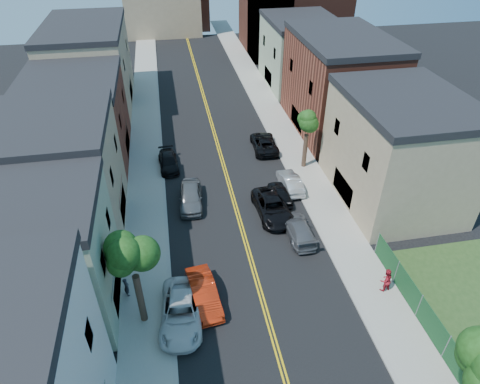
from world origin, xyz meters
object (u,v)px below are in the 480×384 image
white_pickup (181,312)px  black_car_right (280,194)px  black_car_left (168,162)px  grey_car_left (191,197)px  pedestrian_left (126,287)px  grey_car_right (299,229)px  red_sedan (204,293)px  silver_car_right (290,182)px  black_suv_lane (272,207)px  dark_car_right_far (264,143)px  pedestrian_right (386,280)px

white_pickup → black_car_right: size_ratio=1.43×
white_pickup → black_car_left: bearing=95.8°
grey_car_left → pedestrian_left: bearing=-113.6°
grey_car_left → pedestrian_left: (-5.21, -9.59, 0.07)m
black_car_left → grey_car_right: (9.80, -12.35, 0.05)m
red_sedan → silver_car_right: red_sedan is taller
pedestrian_left → black_suv_lane: bearing=-77.3°
white_pickup → dark_car_right_far: bearing=69.4°
silver_car_right → pedestrian_left: size_ratio=2.89×
dark_car_right_far → pedestrian_left: size_ratio=3.49×
grey_car_right → silver_car_right: silver_car_right is taller
black_suv_lane → dark_car_right_far: bearing=77.7°
grey_car_left → silver_car_right: size_ratio=1.13×
black_suv_lane → black_car_right: bearing=56.1°
dark_car_right_far → grey_car_left: bearing=46.8°
red_sedan → pedestrian_right: size_ratio=2.53×
red_sedan → white_pickup: 2.03m
black_car_left → dark_car_right_far: dark_car_right_far is taller
black_car_left → black_car_right: (9.61, -7.33, 0.02)m
black_car_right → black_suv_lane: (-1.20, -1.98, 0.11)m
white_pickup → dark_car_right_far: size_ratio=1.07×
dark_car_right_far → black_suv_lane: black_suv_lane is taller
white_pickup → black_car_right: white_pickup is taller
black_car_right → pedestrian_left: bearing=33.3°
black_suv_lane → pedestrian_right: pedestrian_right is taller
black_suv_lane → red_sedan: bearing=-132.2°
black_car_right → silver_car_right: size_ratio=0.90×
black_car_right → pedestrian_right: pedestrian_right is taller
black_car_right → pedestrian_right: bearing=109.8°
white_pickup → black_suv_lane: white_pickup is taller
red_sedan → pedestrian_left: 5.29m
grey_car_right → dark_car_right_far: 14.27m
black_car_right → pedestrian_right: (4.33, -11.61, 0.41)m
white_pickup → black_car_left: (0.00, 18.83, -0.13)m
dark_car_right_far → pedestrian_left: 22.75m
black_car_right → pedestrian_left: pedestrian_left is taller
red_sedan → pedestrian_right: (12.35, -1.38, 0.31)m
pedestrian_left → black_car_right: bearing=-73.3°
grey_car_left → silver_car_right: 9.33m
silver_car_right → pedestrian_left: (-14.51, -10.34, 0.19)m
red_sedan → dark_car_right_far: bearing=58.2°
black_car_left → black_car_right: black_car_right is taller
dark_car_right_far → black_car_right: bearing=87.9°
silver_car_right → dark_car_right_far: (-0.69, 7.73, 0.02)m
black_car_left → silver_car_right: 12.45m
black_suv_lane → pedestrian_left: 13.75m
grey_car_left → black_suv_lane: grey_car_left is taller
black_suv_lane → pedestrian_right: (5.53, -9.64, 0.30)m
pedestrian_left → red_sedan: bearing=-122.6°
grey_car_right → pedestrian_right: 7.79m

